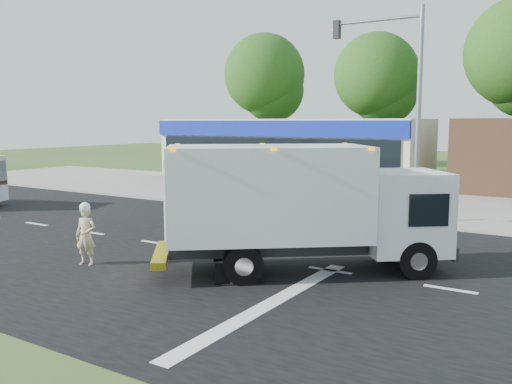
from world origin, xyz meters
The scene contains 10 objects.
ground centered at (0.00, 0.00, 0.00)m, with size 120.00×120.00×0.00m, color #385123.
road_asphalt centered at (0.00, 0.00, 0.00)m, with size 60.00×14.00×0.02m, color black.
sidewalk centered at (0.00, 8.20, 0.06)m, with size 60.00×2.40×0.12m, color gray.
parking_apron centered at (0.00, 14.00, 0.01)m, with size 60.00×9.00×0.02m, color gray.
lane_markings centered at (1.35, -1.35, 0.02)m, with size 55.20×7.00×0.01m.
ems_box_truck centered at (2.33, -0.49, 1.87)m, with size 7.17×6.28×3.25m.
emergency_worker centered at (-2.81, -2.93, 0.84)m, with size 0.67×0.53×1.71m.
retail_strip_mall centered at (-9.00, 19.93, 2.01)m, with size 18.00×6.20×4.00m.
traffic_signal_pole centered at (2.35, 7.60, 4.92)m, with size 3.51×0.25×8.00m.
background_trees centered at (-0.85, 28.16, 7.38)m, with size 36.77×7.39×12.10m.
Camera 1 is at (8.61, -12.54, 3.83)m, focal length 38.00 mm.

